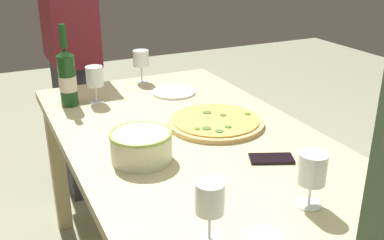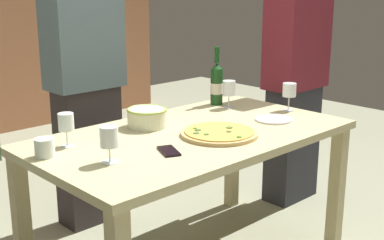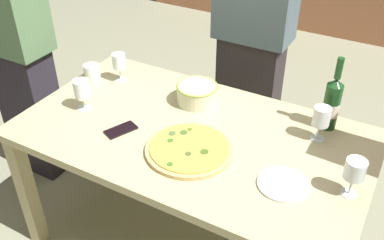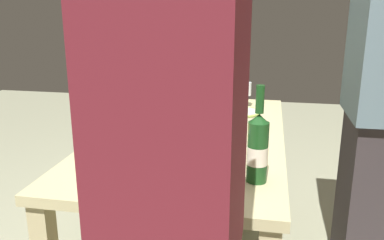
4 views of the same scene
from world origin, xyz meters
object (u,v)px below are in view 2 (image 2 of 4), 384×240
Objects in this scene: wine_glass_far_left at (289,91)px; person_guest_right at (295,85)px; side_plate at (274,119)px; wine_glass_by_bottle at (229,89)px; serving_bowl at (147,117)px; wine_bottle at (217,83)px; cell_phone at (169,151)px; pizza at (219,133)px; dining_table at (192,150)px; wine_glass_near_pizza at (66,123)px; wine_glass_far_right at (109,138)px; person_host at (85,83)px; cup_amber at (45,148)px.

wine_glass_far_left is 0.50m from person_guest_right.
person_guest_right is (0.66, 0.33, 0.05)m from side_plate.
serving_bowl is at bearing 179.34° from wine_glass_by_bottle.
wine_bottle is 2.45× the size of cell_phone.
wine_bottle reaches higher than pizza.
dining_table is at bearing -147.31° from wine_bottle.
wine_glass_far_left is (1.29, -0.29, 0.00)m from wine_glass_near_pizza.
serving_bowl is (-0.16, 0.36, 0.04)m from pizza.
wine_glass_by_bottle is at bearing -0.08° from wine_glass_near_pizza.
serving_bowl is at bearing 160.29° from wine_glass_far_left.
wine_bottle is 2.18× the size of wine_glass_far_left.
wine_glass_far_right is 1.07m from person_host.
person_host is at bearing 132.60° from wine_glass_by_bottle.
pizza is at bearing -173.92° from wine_glass_far_left.
pizza is 0.22× the size of person_host.
dining_table is 0.51m from side_plate.
wine_glass_near_pizza is at bearing 92.66° from wine_glass_far_right.
wine_glass_far_left is at bearing -64.63° from wine_bottle.
wine_glass_by_bottle is at bearing 23.59° from dining_table.
person_guest_right is at bearing -1.54° from serving_bowl.
cell_phone is at bearing 3.96° from person_guest_right.
wine_glass_far_right is 1.72m from person_guest_right.
cup_amber is at bearing -13.09° from cell_phone.
wine_glass_near_pizza is at bearing -174.16° from wine_bottle.
wine_glass_by_bottle is at bearing 85.01° from side_plate.
wine_glass_by_bottle is 1.89× the size of cup_amber.
wine_glass_far_left is (0.20, -0.29, -0.00)m from wine_glass_by_bottle.
dining_table is at bearing -66.72° from serving_bowl.
serving_bowl is 1.33× the size of wine_glass_far_right.
person_guest_right reaches higher than pizza.
wine_glass_by_bottle is (0.46, 0.36, 0.10)m from pizza.
wine_glass_far_right is at bearing -0.27° from person_guest_right.
wine_glass_by_bottle reaches higher than wine_glass_near_pizza.
person_host is 1.09× the size of person_guest_right.
pizza is at bearing -65.52° from dining_table.
wine_glass_by_bottle is 1.14× the size of cell_phone.
person_host is at bearing 62.65° from wine_glass_far_right.
person_guest_right is (1.21, -0.66, -0.08)m from person_host.
person_guest_right is at bearing 16.97° from pizza.
side_plate is at bearing -15.71° from dining_table.
wine_glass_far_left is 1.21m from person_host.
wine_glass_by_bottle is 0.10× the size of person_guest_right.
wine_bottle is 1.72× the size of side_plate.
wine_bottle is 2.15× the size of wine_glass_by_bottle.
pizza reaches higher than dining_table.
cup_amber is (-0.77, 0.30, 0.03)m from pizza.
dining_table is at bearing -156.41° from wine_glass_by_bottle.
pizza is 2.42× the size of wine_glass_far_right.
serving_bowl is 0.62m from cup_amber.
dining_table is 9.77× the size of wine_glass_by_bottle.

